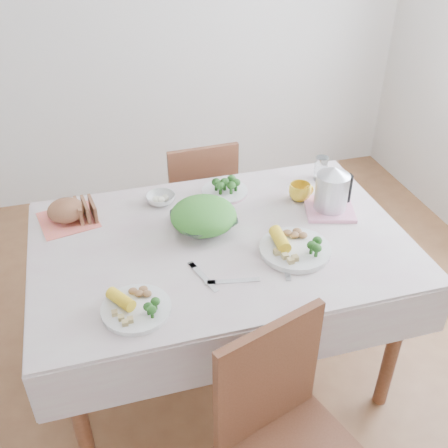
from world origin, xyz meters
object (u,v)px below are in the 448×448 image
object	(u,v)px
dinner_plate_right	(295,250)
electric_kettle	(332,187)
chair_far	(196,197)
dinner_plate_left	(136,309)
yellow_mug	(300,192)
dining_table	(221,309)
salad_bowl	(204,222)

from	to	relation	value
dinner_plate_right	electric_kettle	xyz separation A→B (m)	(0.26, 0.24, 0.11)
chair_far	dinner_plate_left	bearing A→B (deg)	65.36
dinner_plate_left	yellow_mug	bearing A→B (deg)	32.59
dining_table	electric_kettle	world-z (taller)	electric_kettle
dining_table	salad_bowl	distance (m)	0.43
dinner_plate_right	electric_kettle	world-z (taller)	electric_kettle
salad_bowl	dinner_plate_left	bearing A→B (deg)	-129.31
salad_bowl	yellow_mug	bearing A→B (deg)	12.38
salad_bowl	electric_kettle	world-z (taller)	electric_kettle
dinner_plate_right	dining_table	bearing A→B (deg)	148.01
chair_far	yellow_mug	bearing A→B (deg)	116.62
salad_bowl	dinner_plate_left	world-z (taller)	salad_bowl
dining_table	dinner_plate_right	distance (m)	0.50
dinner_plate_left	dinner_plate_right	size ratio (longest dim) A/B	0.85
chair_far	dining_table	bearing A→B (deg)	82.00
chair_far	salad_bowl	world-z (taller)	chair_far
chair_far	dinner_plate_right	size ratio (longest dim) A/B	3.04
dining_table	electric_kettle	distance (m)	0.73
chair_far	dinner_plate_left	world-z (taller)	chair_far
dining_table	chair_far	size ratio (longest dim) A/B	1.64
dining_table	salad_bowl	world-z (taller)	salad_bowl
dinner_plate_left	dinner_plate_right	xyz separation A→B (m)	(0.64, 0.16, 0.00)
salad_bowl	dining_table	bearing A→B (deg)	-63.35
dining_table	chair_far	world-z (taller)	chair_far
yellow_mug	electric_kettle	world-z (taller)	electric_kettle
yellow_mug	electric_kettle	distance (m)	0.17
dinner_plate_left	electric_kettle	size ratio (longest dim) A/B	1.21
chair_far	yellow_mug	size ratio (longest dim) A/B	8.46
salad_bowl	electric_kettle	xyz separation A→B (m)	(0.56, -0.02, 0.09)
salad_bowl	chair_far	bearing A→B (deg)	79.95
dining_table	dinner_plate_left	size ratio (longest dim) A/B	5.83
yellow_mug	dining_table	bearing A→B (deg)	-155.16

